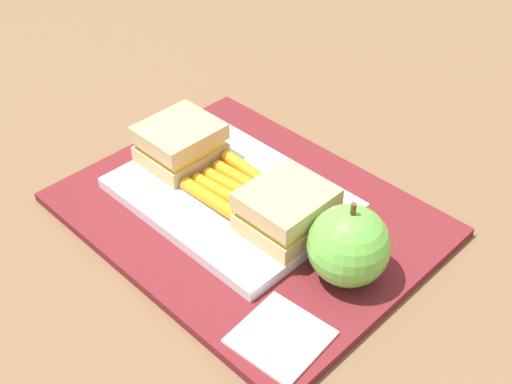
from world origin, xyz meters
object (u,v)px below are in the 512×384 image
at_px(food_tray, 230,195).
at_px(carrot_sticks_bundle, 231,186).
at_px(sandwich_half_right, 286,209).
at_px(sandwich_half_left, 180,143).
at_px(paper_napkin, 281,337).
at_px(apple, 352,243).

bearing_deg(food_tray, carrot_sticks_bundle, 16.99).
height_order(food_tray, sandwich_half_right, sandwich_half_right).
height_order(sandwich_half_left, paper_napkin, sandwich_half_left).
xyz_separation_m(carrot_sticks_bundle, apple, (0.15, 0.00, 0.02)).
xyz_separation_m(sandwich_half_right, paper_napkin, (0.08, -0.09, -0.03)).
relative_size(food_tray, paper_napkin, 3.29).
distance_m(sandwich_half_left, apple, 0.23).
height_order(food_tray, carrot_sticks_bundle, carrot_sticks_bundle).
bearing_deg(carrot_sticks_bundle, sandwich_half_left, -179.88).
xyz_separation_m(sandwich_half_left, carrot_sticks_bundle, (0.08, 0.00, -0.02)).
bearing_deg(apple, paper_napkin, -85.88).
distance_m(carrot_sticks_bundle, apple, 0.15).
bearing_deg(paper_napkin, food_tray, 149.50).
xyz_separation_m(sandwich_half_left, paper_napkin, (0.24, -0.09, -0.03)).
xyz_separation_m(food_tray, paper_napkin, (0.16, -0.09, -0.00)).
relative_size(food_tray, sandwich_half_left, 2.88).
bearing_deg(paper_napkin, sandwich_half_left, 158.40).
bearing_deg(apple, carrot_sticks_bundle, -178.59).
distance_m(food_tray, carrot_sticks_bundle, 0.01).
height_order(food_tray, paper_napkin, food_tray).
relative_size(food_tray, apple, 2.68).
relative_size(sandwich_half_left, carrot_sticks_bundle, 1.01).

